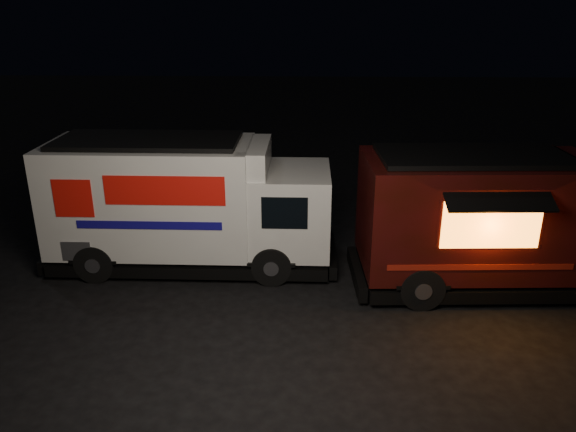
# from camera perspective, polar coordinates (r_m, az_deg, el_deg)

# --- Properties ---
(ground) EXTENTS (80.00, 80.00, 0.00)m
(ground) POSITION_cam_1_polar(r_m,az_deg,el_deg) (12.64, -0.84, -8.84)
(ground) COLOR black
(ground) RESTS_ON ground
(white_truck) EXTENTS (7.18, 2.49, 3.25)m
(white_truck) POSITION_cam_1_polar(r_m,az_deg,el_deg) (14.04, -9.77, 1.29)
(white_truck) COLOR silver
(white_truck) RESTS_ON ground
(red_truck) EXTENTS (6.94, 2.81, 3.18)m
(red_truck) POSITION_cam_1_polar(r_m,az_deg,el_deg) (13.72, 21.14, -0.48)
(red_truck) COLOR #36090B
(red_truck) RESTS_ON ground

